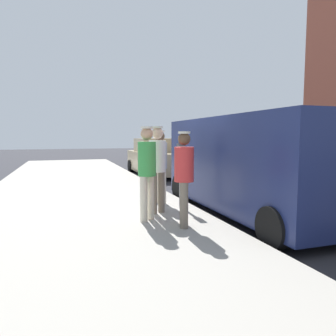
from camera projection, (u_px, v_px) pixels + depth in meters
The scene contains 9 objects.
ground_plane at pixel (235, 210), 7.54m from camera, with size 80.00×80.00×0.00m, color #2D2D33.
sidewalk_slab at pixel (82, 219), 6.44m from camera, with size 5.00×32.00×0.15m, color #9E998E.
parking_meter_near at pixel (181, 162), 7.06m from camera, with size 0.14×0.18×1.52m.
pedestrian_in_red at pixel (184, 173), 5.55m from camera, with size 0.34×0.35×1.68m.
pedestrian_in_gray at pixel (160, 162), 7.55m from camera, with size 0.34×0.34×1.73m.
pedestrian_in_white at pixel (157, 163), 6.55m from camera, with size 0.34×0.34×1.79m.
pedestrian_in_green at pixel (147, 167), 5.97m from camera, with size 0.34×0.34×1.77m.
parked_van at pixel (253, 163), 7.03m from camera, with size 2.15×5.21×2.15m.
parked_sedan_behind at pixel (157, 158), 14.34m from camera, with size 1.95×4.40×1.65m.
Camera 1 is at (3.82, 6.54, 1.74)m, focal length 34.11 mm.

